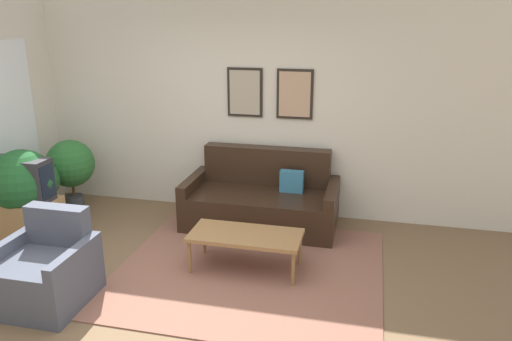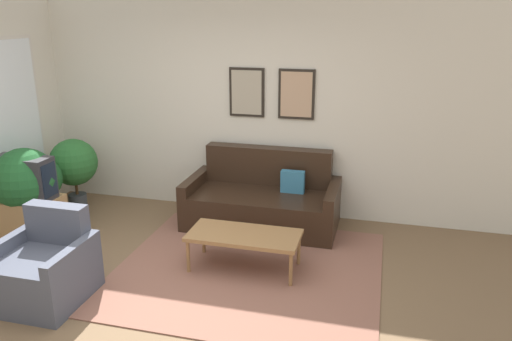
{
  "view_description": "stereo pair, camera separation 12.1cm",
  "coord_description": "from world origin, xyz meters",
  "px_view_note": "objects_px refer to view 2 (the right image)",
  "views": [
    {
      "loc": [
        1.67,
        -3.52,
        2.5
      ],
      "look_at": [
        0.49,
        1.5,
        0.85
      ],
      "focal_mm": 35.0,
      "sensor_mm": 36.0,
      "label": 1
    },
    {
      "loc": [
        1.79,
        -3.49,
        2.5
      ],
      "look_at": [
        0.49,
        1.5,
        0.85
      ],
      "focal_mm": 35.0,
      "sensor_mm": 36.0,
      "label": 2
    }
  ],
  "objects_px": {
    "coffee_table": "(244,237)",
    "armchair": "(44,270)",
    "tv": "(24,178)",
    "potted_plant_tall": "(25,182)",
    "couch": "(263,201)"
  },
  "relations": [
    {
      "from": "coffee_table",
      "to": "armchair",
      "type": "relative_size",
      "value": 1.37
    },
    {
      "from": "coffee_table",
      "to": "potted_plant_tall",
      "type": "relative_size",
      "value": 1.04
    },
    {
      "from": "coffee_table",
      "to": "tv",
      "type": "bearing_deg",
      "value": 179.05
    },
    {
      "from": "tv",
      "to": "potted_plant_tall",
      "type": "height_order",
      "value": "potted_plant_tall"
    },
    {
      "from": "potted_plant_tall",
      "to": "tv",
      "type": "bearing_deg",
      "value": -70.07
    },
    {
      "from": "couch",
      "to": "tv",
      "type": "height_order",
      "value": "tv"
    },
    {
      "from": "couch",
      "to": "tv",
      "type": "distance_m",
      "value": 2.73
    },
    {
      "from": "couch",
      "to": "armchair",
      "type": "bearing_deg",
      "value": -125.7
    },
    {
      "from": "couch",
      "to": "potted_plant_tall",
      "type": "bearing_deg",
      "value": -156.74
    },
    {
      "from": "couch",
      "to": "potted_plant_tall",
      "type": "distance_m",
      "value": 2.72
    },
    {
      "from": "coffee_table",
      "to": "armchair",
      "type": "xyz_separation_m",
      "value": [
        -1.6,
        -0.97,
        -0.08
      ]
    },
    {
      "from": "coffee_table",
      "to": "tv",
      "type": "height_order",
      "value": "tv"
    },
    {
      "from": "couch",
      "to": "coffee_table",
      "type": "distance_m",
      "value": 1.14
    },
    {
      "from": "coffee_table",
      "to": "potted_plant_tall",
      "type": "height_order",
      "value": "potted_plant_tall"
    },
    {
      "from": "armchair",
      "to": "potted_plant_tall",
      "type": "relative_size",
      "value": 0.76
    }
  ]
}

